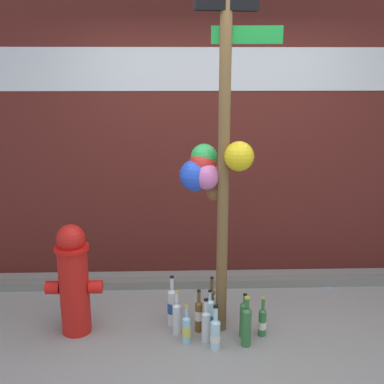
% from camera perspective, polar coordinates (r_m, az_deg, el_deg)
% --- Properties ---
extents(ground_plane, '(14.00, 14.00, 0.00)m').
position_cam_1_polar(ground_plane, '(3.57, 4.24, -20.24)').
color(ground_plane, gray).
extents(building_wall, '(10.00, 0.21, 3.45)m').
position_cam_1_polar(building_wall, '(4.63, 2.43, 10.89)').
color(building_wall, '#561E19').
rests_on(building_wall, ground_plane).
extents(curb_strip, '(8.00, 0.12, 0.08)m').
position_cam_1_polar(curb_strip, '(4.63, 2.63, -10.83)').
color(curb_strip, slate).
rests_on(curb_strip, ground_plane).
extents(memorial_post, '(0.72, 0.40, 2.78)m').
position_cam_1_polar(memorial_post, '(3.48, 2.80, 5.91)').
color(memorial_post, brown).
rests_on(memorial_post, ground_plane).
extents(fire_hydrant, '(0.44, 0.27, 0.90)m').
position_cam_1_polar(fire_hydrant, '(3.84, -14.11, -10.15)').
color(fire_hydrant, red).
rests_on(fire_hydrant, ground_plane).
extents(bottle_0, '(0.07, 0.07, 0.36)m').
position_cam_1_polar(bottle_0, '(3.75, 1.68, -15.70)').
color(bottle_0, silver).
rests_on(bottle_0, ground_plane).
extents(bottle_1, '(0.06, 0.06, 0.33)m').
position_cam_1_polar(bottle_1, '(3.87, 8.49, -15.20)').
color(bottle_1, '#337038').
rests_on(bottle_1, ground_plane).
extents(bottle_2, '(0.08, 0.08, 0.36)m').
position_cam_1_polar(bottle_2, '(3.67, 2.83, -16.65)').
color(bottle_2, '#B2DBEA').
rests_on(bottle_2, ground_plane).
extents(bottle_3, '(0.07, 0.07, 0.37)m').
position_cam_1_polar(bottle_3, '(3.85, -1.85, -14.82)').
color(bottle_3, silver).
rests_on(bottle_3, ground_plane).
extents(bottle_4, '(0.08, 0.08, 0.37)m').
position_cam_1_polar(bottle_4, '(3.82, 6.34, -14.95)').
color(bottle_4, '#337038').
rests_on(bottle_4, ground_plane).
extents(bottle_5, '(0.06, 0.06, 0.36)m').
position_cam_1_polar(bottle_5, '(3.87, 0.82, -14.61)').
color(bottle_5, brown).
rests_on(bottle_5, ground_plane).
extents(bottle_6, '(0.07, 0.07, 0.37)m').
position_cam_1_polar(bottle_6, '(4.00, 3.15, -13.60)').
color(bottle_6, '#B2DBEA').
rests_on(bottle_6, ground_plane).
extents(bottle_7, '(0.07, 0.07, 0.38)m').
position_cam_1_polar(bottle_7, '(3.83, 2.15, -14.80)').
color(bottle_7, '#B2DBEA').
rests_on(bottle_7, ground_plane).
extents(bottle_8, '(0.06, 0.06, 0.36)m').
position_cam_1_polar(bottle_8, '(4.08, 2.38, -13.07)').
color(bottle_8, brown).
rests_on(bottle_8, ground_plane).
extents(bottle_9, '(0.08, 0.08, 0.40)m').
position_cam_1_polar(bottle_9, '(3.71, 6.58, -15.67)').
color(bottle_9, '#337038').
rests_on(bottle_9, ground_plane).
extents(bottle_10, '(0.08, 0.08, 0.43)m').
position_cam_1_polar(bottle_10, '(3.95, -2.40, -13.56)').
color(bottle_10, silver).
rests_on(bottle_10, ground_plane).
extents(bottle_11, '(0.06, 0.06, 0.32)m').
position_cam_1_polar(bottle_11, '(3.74, -0.69, -16.21)').
color(bottle_11, '#93CCE0').
rests_on(bottle_11, ground_plane).
extents(litter_1, '(0.15, 0.13, 0.01)m').
position_cam_1_polar(litter_1, '(4.43, 3.24, -12.67)').
color(litter_1, tan).
rests_on(litter_1, ground_plane).
extents(litter_3, '(0.08, 0.08, 0.01)m').
position_cam_1_polar(litter_3, '(4.80, 16.14, -10.96)').
color(litter_3, '#8C99B2').
rests_on(litter_3, ground_plane).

